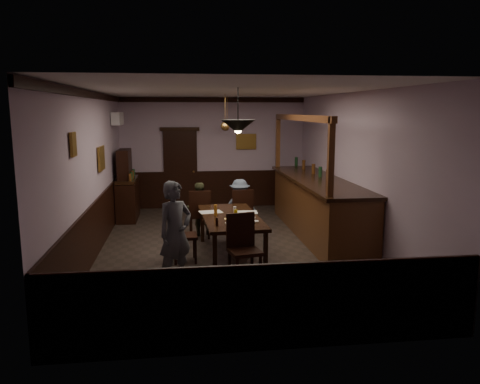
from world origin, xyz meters
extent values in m
cube|color=#2D2621|center=(0.00, 0.00, -0.01)|extent=(5.00, 8.00, 0.01)
cube|color=white|center=(0.00, 0.00, 3.00)|extent=(5.00, 8.00, 0.01)
cube|color=#B9A0BA|center=(0.00, 4.00, 1.50)|extent=(5.00, 0.01, 3.00)
cube|color=#B9A0BA|center=(0.00, -4.00, 1.50)|extent=(5.00, 0.01, 3.00)
cube|color=#B9A0BA|center=(-2.50, 0.00, 1.50)|extent=(0.01, 8.00, 3.00)
cube|color=#B9A0BA|center=(2.50, 0.00, 1.50)|extent=(0.01, 8.00, 3.00)
cube|color=black|center=(-0.01, -0.48, 0.72)|extent=(1.11, 2.25, 0.06)
cube|color=black|center=(-0.38, -1.52, 0.34)|extent=(0.07, 0.07, 0.69)
cube|color=black|center=(0.46, -1.48, 0.34)|extent=(0.07, 0.07, 0.69)
cube|color=black|center=(-0.48, 0.51, 0.34)|extent=(0.07, 0.07, 0.69)
cube|color=black|center=(0.36, 0.56, 0.34)|extent=(0.07, 0.07, 0.69)
cube|color=black|center=(-0.53, 0.84, 0.48)|extent=(0.46, 0.46, 0.05)
cube|color=black|center=(-0.52, 0.64, 0.76)|extent=(0.45, 0.05, 0.53)
cube|color=black|center=(-0.35, 1.03, 0.23)|extent=(0.04, 0.04, 0.46)
cube|color=black|center=(-0.71, 1.02, 0.23)|extent=(0.04, 0.04, 0.46)
cube|color=black|center=(-0.34, 0.67, 0.23)|extent=(0.04, 0.04, 0.46)
cube|color=black|center=(-0.70, 0.66, 0.23)|extent=(0.04, 0.04, 0.46)
cube|color=black|center=(0.37, 0.89, 0.47)|extent=(0.44, 0.44, 0.05)
cube|color=black|center=(0.37, 0.69, 0.76)|extent=(0.44, 0.04, 0.53)
cube|color=black|center=(0.55, 1.07, 0.23)|extent=(0.04, 0.04, 0.45)
cube|color=black|center=(0.19, 1.06, 0.23)|extent=(0.04, 0.04, 0.45)
cube|color=black|center=(0.55, 0.71, 0.23)|extent=(0.04, 0.04, 0.45)
cube|color=black|center=(0.19, 0.71, 0.23)|extent=(0.04, 0.04, 0.45)
cube|color=black|center=(0.06, -1.88, 0.49)|extent=(0.54, 0.54, 0.05)
cube|color=black|center=(0.02, -1.68, 0.79)|extent=(0.46, 0.13, 0.55)
cube|color=black|center=(-0.09, -2.10, 0.24)|extent=(0.04, 0.04, 0.47)
cube|color=black|center=(0.28, -2.03, 0.24)|extent=(0.04, 0.04, 0.47)
cube|color=black|center=(-0.16, -1.74, 0.24)|extent=(0.04, 0.04, 0.47)
cube|color=black|center=(0.20, -1.66, 0.24)|extent=(0.04, 0.04, 0.47)
cube|color=black|center=(-0.85, -0.73, 0.46)|extent=(0.45, 0.45, 0.05)
cube|color=black|center=(-1.05, -0.73, 0.74)|extent=(0.06, 0.43, 0.51)
cube|color=black|center=(-0.67, -0.89, 0.22)|extent=(0.04, 0.04, 0.44)
cube|color=black|center=(-0.69, -0.55, 0.22)|extent=(0.04, 0.04, 0.44)
cube|color=black|center=(-1.02, -0.91, 0.22)|extent=(0.04, 0.04, 0.44)
cube|color=black|center=(-1.03, -0.56, 0.22)|extent=(0.04, 0.04, 0.44)
imported|color=#53575F|center=(-1.00, -1.79, 0.80)|extent=(0.70, 0.65, 1.60)
imported|color=#404328|center=(-0.54, 1.04, 0.57)|extent=(0.66, 0.58, 1.14)
imported|color=#4F5D72|center=(0.36, 1.09, 0.59)|extent=(0.82, 0.54, 1.19)
cube|color=silver|center=(-0.35, -0.14, 0.75)|extent=(0.47, 0.37, 0.01)
cube|color=silver|center=(0.31, -0.26, 0.75)|extent=(0.44, 0.32, 0.01)
cube|color=#FFCA5D|center=(-0.07, -0.75, 0.75)|extent=(0.16, 0.16, 0.00)
cylinder|color=white|center=(0.35, -0.99, 0.76)|extent=(0.15, 0.15, 0.01)
imported|color=white|center=(0.32, -1.01, 0.80)|extent=(0.08, 0.08, 0.07)
cylinder|color=white|center=(-0.06, -1.08, 0.76)|extent=(0.22, 0.22, 0.01)
torus|color=#C68C47|center=(-0.07, -0.99, 0.79)|extent=(0.13, 0.13, 0.04)
torus|color=#C68C47|center=(0.01, -1.03, 0.79)|extent=(0.13, 0.13, 0.04)
cylinder|color=yellow|center=(0.08, -0.55, 0.81)|extent=(0.07, 0.07, 0.12)
cylinder|color=#BF721E|center=(-0.28, -0.44, 0.85)|extent=(0.06, 0.06, 0.20)
cylinder|color=silver|center=(0.08, -0.40, 0.82)|extent=(0.06, 0.06, 0.15)
cylinder|color=black|center=(-0.32, -1.22, 0.82)|extent=(0.04, 0.04, 0.14)
cube|color=black|center=(-2.20, 2.80, 0.46)|extent=(0.46, 1.30, 0.93)
cube|color=black|center=(-2.20, 2.80, 0.97)|extent=(0.44, 1.25, 0.07)
cube|color=black|center=(-2.25, 2.80, 1.34)|extent=(0.28, 0.83, 0.74)
cube|color=#4D2614|center=(2.00, 0.76, 0.58)|extent=(0.95, 4.45, 1.17)
cube|color=black|center=(1.98, 0.76, 1.19)|extent=(1.06, 4.56, 0.06)
cube|color=#4D2614|center=(1.58, 0.76, 2.49)|extent=(0.10, 4.35, 0.12)
cube|color=#4D2614|center=(1.58, -1.36, 1.86)|extent=(0.10, 0.10, 1.38)
cube|color=#4D2614|center=(1.58, 2.88, 1.86)|extent=(0.10, 0.10, 1.38)
cube|color=black|center=(-0.90, 3.95, 1.05)|extent=(0.90, 0.06, 2.10)
cube|color=white|center=(-2.38, 2.90, 2.45)|extent=(0.20, 0.85, 0.30)
cube|color=olive|center=(-2.46, -1.60, 2.15)|extent=(0.04, 0.28, 0.36)
cube|color=olive|center=(-2.46, 0.80, 1.70)|extent=(0.04, 0.62, 0.48)
cube|color=olive|center=(0.90, 3.96, 1.80)|extent=(0.55, 0.04, 0.42)
cylinder|color=black|center=(0.03, -1.28, 2.69)|extent=(0.02, 0.02, 0.61)
cone|color=black|center=(0.03, -1.28, 2.39)|extent=(0.56, 0.56, 0.22)
sphere|color=#FFD88C|center=(0.03, -1.28, 2.34)|extent=(0.12, 0.12, 0.12)
cylinder|color=#BF8C3F|center=(0.10, 1.61, 2.65)|extent=(0.02, 0.02, 0.70)
cone|color=#BF8C3F|center=(0.10, 1.61, 2.30)|extent=(0.20, 0.20, 0.22)
sphere|color=#FFD88C|center=(0.10, 1.61, 2.25)|extent=(0.12, 0.12, 0.12)
cylinder|color=#BF8C3F|center=(0.30, 3.13, 2.65)|extent=(0.02, 0.02, 0.70)
cone|color=#BF8C3F|center=(0.30, 3.13, 2.30)|extent=(0.20, 0.20, 0.22)
sphere|color=#FFD88C|center=(0.30, 3.13, 2.25)|extent=(0.12, 0.12, 0.12)
camera|label=1|loc=(-0.90, -8.76, 2.64)|focal=35.00mm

